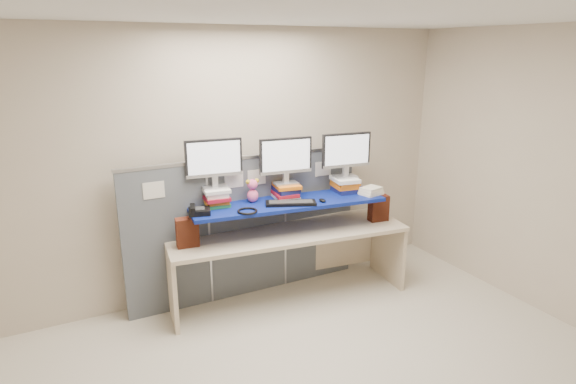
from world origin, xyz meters
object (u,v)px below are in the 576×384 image
keyboard (291,203)px  desk_phone (198,211)px  monitor_center (286,158)px  monitor_right (346,152)px  desk (288,244)px  blue_board (288,203)px  monitor_left (214,160)px

keyboard → desk_phone: bearing=-166.3°
monitor_center → desk_phone: bearing=-168.7°
monitor_right → desk_phone: size_ratio=2.32×
keyboard → monitor_right: bearing=32.8°
desk_phone → desk: bearing=12.0°
blue_board → monitor_left: bearing=170.6°
desk → monitor_right: bearing=9.5°
desk → keyboard: bearing=-94.3°
desk → monitor_right: (0.72, 0.03, 0.91)m
monitor_center → keyboard: (-0.05, -0.22, -0.41)m
blue_board → keyboard: keyboard is taller
monitor_center → keyboard: size_ratio=1.05×
blue_board → desk: bearing=96.8°
blue_board → monitor_right: size_ratio=3.60×
monitor_center → desk_phone: size_ratio=2.32×
monitor_left → desk_phone: 0.51m
monitor_right → monitor_center: bearing=-180.0°
desk → monitor_center: 0.91m
keyboard → monitor_left: bearing=178.4°
desk → desk_phone: (-0.93, 0.04, 0.50)m
monitor_right → keyboard: size_ratio=1.05×
desk → blue_board: blue_board is taller
monitor_left → monitor_right: size_ratio=1.00×
blue_board → keyboard: (-0.02, -0.10, 0.03)m
monitor_right → keyboard: 0.86m
desk → monitor_left: bearing=170.6°
blue_board → monitor_right: bearing=9.5°
monitor_left → desk_phone: size_ratio=2.32×
monitor_left → blue_board: bearing=-9.4°
desk → blue_board: 0.45m
blue_board → monitor_left: 0.87m
blue_board → keyboard: size_ratio=3.77×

